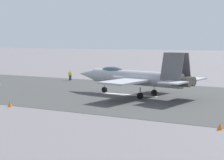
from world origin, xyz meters
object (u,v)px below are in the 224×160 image
(marker_cone_mid, at_px, (10,104))
(marker_cone_near, at_px, (220,126))
(fighter_jet, at_px, (135,77))
(crew_person, at_px, (70,75))

(marker_cone_mid, bearing_deg, marker_cone_near, 180.00)
(fighter_jet, xyz_separation_m, marker_cone_near, (-13.05, 12.98, -2.11))
(fighter_jet, relative_size, crew_person, 10.44)
(fighter_jet, relative_size, marker_cone_near, 32.37)
(crew_person, relative_size, marker_cone_mid, 3.10)
(fighter_jet, bearing_deg, marker_cone_near, 135.15)
(fighter_jet, distance_m, crew_person, 20.64)
(marker_cone_mid, bearing_deg, fighter_jet, -123.85)
(crew_person, xyz_separation_m, marker_cone_mid, (-8.60, 24.13, -0.58))
(crew_person, distance_m, marker_cone_mid, 25.62)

